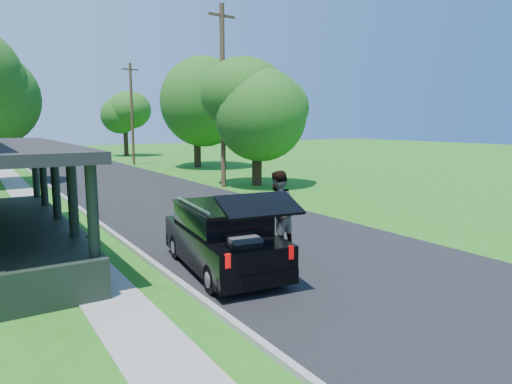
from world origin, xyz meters
TOP-DOWN VIEW (x-y plane):
  - ground at (0.00, 0.00)m, footprint 140.00×140.00m
  - street at (0.00, 20.00)m, footprint 8.00×120.00m
  - curb at (-4.05, 20.00)m, footprint 0.15×120.00m
  - sidewalk at (-5.60, 20.00)m, footprint 1.30×120.00m
  - black_suv at (-2.67, 1.50)m, footprint 2.36×4.93m
  - skateboarder at (-1.00, 1.50)m, footprint 1.20×1.07m
  - skateboard at (-0.92, 1.28)m, footprint 0.31×0.58m
  - tree_right_near at (6.57, 14.52)m, footprint 5.50×5.33m
  - tree_right_mid at (8.36, 26.61)m, footprint 7.19×7.19m
  - tree_right_far at (7.22, 42.87)m, footprint 5.56×5.74m
  - utility_pole_near at (4.50, 14.75)m, footprint 1.71×0.30m
  - utility_pole_far at (4.50, 31.45)m, footprint 1.47×0.25m

SIDE VIEW (x-z plane):
  - ground at x=0.00m, z-range 0.00..0.00m
  - street at x=0.00m, z-range -0.01..0.01m
  - curb at x=-4.05m, z-range -0.06..0.06m
  - sidewalk at x=-5.60m, z-range -0.01..0.01m
  - skateboard at x=-0.92m, z-range 0.03..0.62m
  - black_suv at x=-2.67m, z-range -0.26..1.95m
  - skateboarder at x=-1.00m, z-range 0.38..2.44m
  - utility_pole_far at x=4.50m, z-range 0.13..8.90m
  - tree_right_near at x=6.57m, z-range 1.02..8.88m
  - tree_right_far at x=7.22m, z-range 1.30..8.76m
  - utility_pole_near at x=4.50m, z-range 0.15..10.30m
  - tree_right_mid at x=8.36m, z-range 1.20..10.80m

